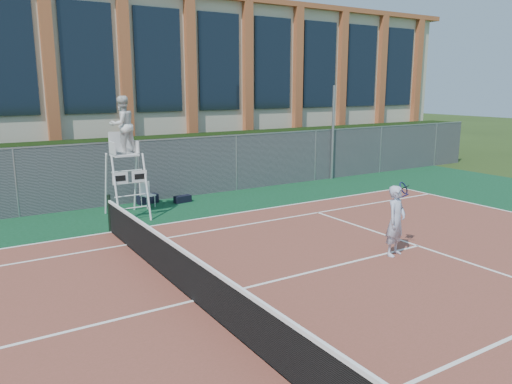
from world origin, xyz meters
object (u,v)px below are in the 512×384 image
umpire_chair (122,128)px  tennis_player (396,221)px  steel_pole (333,133)px  plastic_chair (146,192)px

umpire_chair → tennis_player: umpire_chair is taller
steel_pole → tennis_player: 10.52m
plastic_chair → tennis_player: tennis_player is taller
steel_pole → umpire_chair: (-9.93, -1.65, 0.75)m
steel_pole → plastic_chair: steel_pole is taller
umpire_chair → plastic_chair: umpire_chair is taller
steel_pole → umpire_chair: size_ratio=1.07×
steel_pole → plastic_chair: size_ratio=4.80×
steel_pole → umpire_chair: steel_pole is taller
umpire_chair → plastic_chair: bearing=42.9°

